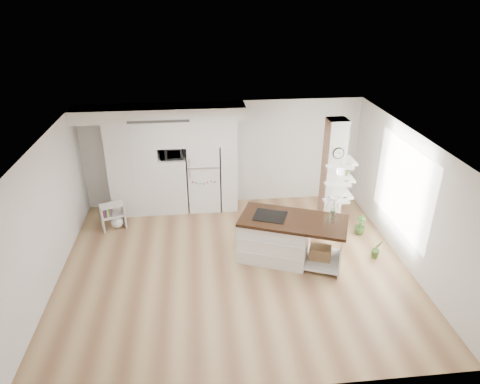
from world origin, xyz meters
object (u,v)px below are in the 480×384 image
(kitchen_island, at_px, (280,237))
(floor_plant_a, at_px, (377,249))
(bookshelf, at_px, (114,218))
(refrigerator, at_px, (204,176))

(kitchen_island, relative_size, floor_plant_a, 5.51)
(kitchen_island, height_order, bookshelf, kitchen_island)
(bookshelf, bearing_deg, refrigerator, 0.36)
(kitchen_island, relative_size, bookshelf, 3.78)
(kitchen_island, bearing_deg, floor_plant_a, 15.34)
(kitchen_island, xyz_separation_m, bookshelf, (-3.65, 1.62, -0.22))
(refrigerator, height_order, floor_plant_a, refrigerator)
(kitchen_island, bearing_deg, bookshelf, 177.91)
(refrigerator, bearing_deg, kitchen_island, -58.40)
(refrigerator, distance_m, kitchen_island, 2.89)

